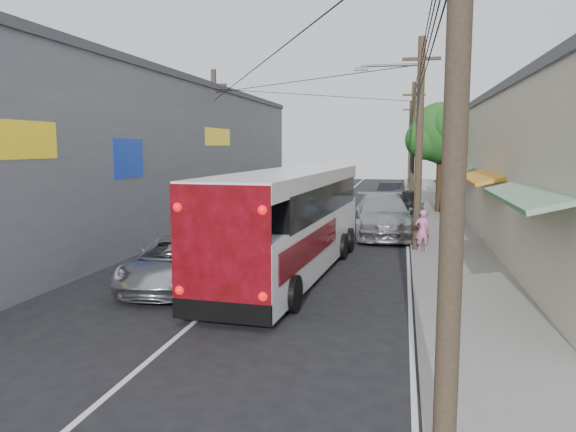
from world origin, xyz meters
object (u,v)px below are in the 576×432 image
parked_car_mid (402,202)px  coach_bus (291,221)px  pedestrian_near (422,231)px  jeepney (176,262)px  parked_car_far (390,193)px  pedestrian_far (420,218)px  parked_suv (383,215)px

parked_car_mid → coach_bus: bearing=-94.6°
pedestrian_near → jeepney: bearing=23.2°
parked_car_far → pedestrian_far: 15.43m
jeepney → parked_suv: (5.53, 10.53, 0.22)m
parked_car_far → pedestrian_near: 19.11m
jeepney → pedestrian_near: size_ratio=3.24×
coach_bus → parked_suv: coach_bus is taller
coach_bus → parked_car_far: 23.33m
parked_car_mid → parked_car_far: size_ratio=1.04×
parked_suv → pedestrian_far: bearing=-22.4°
jeepney → pedestrian_far: (7.13, 10.05, 0.22)m
coach_bus → parked_car_far: coach_bus is taller
coach_bus → jeepney: bearing=-138.5°
parked_car_far → parked_suv: bearing=-82.0°
jeepney → parked_car_mid: 19.55m
jeepney → coach_bus: bearing=32.7°
jeepney → pedestrian_near: 9.55m
parked_car_mid → jeepney: bearing=-101.7°
jeepney → parked_car_far: parked_car_far is taller
parked_car_mid → pedestrian_far: bearing=-77.4°
parked_car_mid → parked_car_far: parked_car_mid is taller
parked_suv → pedestrian_far: 1.67m
coach_bus → parked_suv: (2.59, 8.29, -0.77)m
jeepney → parked_suv: size_ratio=0.80×
parked_car_mid → pedestrian_far: (0.80, -8.45, 0.15)m
jeepney → parked_car_mid: bearing=66.5°
parked_suv → parked_car_mid: parked_suv is taller
coach_bus → parked_car_mid: coach_bus is taller
coach_bus → pedestrian_near: size_ratio=7.36×
pedestrian_near → coach_bus: bearing=26.0°
coach_bus → jeepney: 3.82m
parked_suv → parked_car_far: bearing=84.2°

